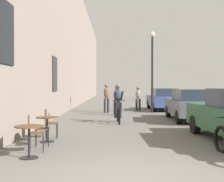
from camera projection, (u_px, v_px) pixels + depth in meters
The scene contains 14 objects.
ground_plane at pixel (135, 182), 4.90m from camera, with size 88.00×88.00×0.00m, color #5B5954.
building_facade_left at pixel (65, 32), 18.84m from camera, with size 0.54×68.00×10.13m.
cafe_table_near at pixel (30, 135), 6.52m from camera, with size 0.64×0.64×0.72m.
cafe_chair_near_toward_street at pixel (35, 131), 7.14m from camera, with size 0.45×0.45×0.89m.
cafe_table_mid at pixel (48, 124), 8.42m from camera, with size 0.64×0.64×0.72m.
cafe_chair_mid_toward_street at pixel (51, 121), 9.07m from camera, with size 0.41×0.41×0.89m.
cafe_chair_mid_toward_wall at pixel (47, 127), 7.86m from camera, with size 0.45×0.45×0.89m.
cyclist_on_bicycle at pixel (120, 104), 12.95m from camera, with size 0.52×1.76×1.74m.
pedestrian_near at pixel (118, 98), 16.27m from camera, with size 0.36×0.27×1.65m.
pedestrian_mid at pixel (108, 96), 17.75m from camera, with size 0.38×0.30×1.75m.
pedestrian_far at pixel (139, 97), 19.26m from camera, with size 0.35×0.26×1.59m.
street_lamp at pixel (154, 61), 17.71m from camera, with size 0.32×0.32×4.90m.
parked_car_second at pixel (191, 104), 13.65m from camera, with size 1.85×4.17×1.47m.
parked_car_third at pixel (164, 99), 19.70m from camera, with size 1.77×4.13×1.46m.
Camera 1 is at (-0.36, -4.88, 1.59)m, focal length 47.12 mm.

